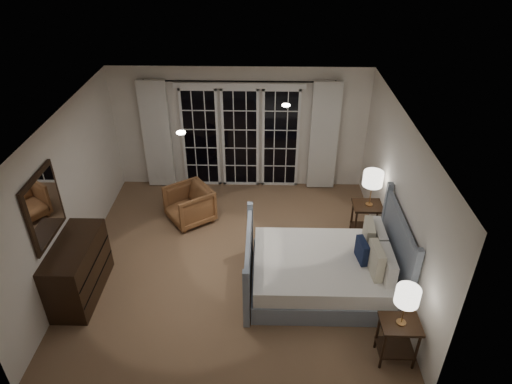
{
  "coord_description": "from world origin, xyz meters",
  "views": [
    {
      "loc": [
        0.5,
        -5.81,
        4.98
      ],
      "look_at": [
        0.36,
        0.47,
        1.05
      ],
      "focal_mm": 32.0,
      "sensor_mm": 36.0,
      "label": 1
    }
  ],
  "objects_px": {
    "bed": "(324,270)",
    "nightstand_right": "(367,216)",
    "armchair": "(189,205)",
    "lamp_left": "(407,296)",
    "nightstand_left": "(398,335)",
    "dresser": "(78,269)",
    "lamp_right": "(373,179)"
  },
  "relations": [
    {
      "from": "bed",
      "to": "lamp_right",
      "type": "relative_size",
      "value": 3.49
    },
    {
      "from": "nightstand_left",
      "to": "lamp_right",
      "type": "distance_m",
      "value": 2.67
    },
    {
      "from": "armchair",
      "to": "nightstand_right",
      "type": "bearing_deg",
      "value": 46.34
    },
    {
      "from": "bed",
      "to": "lamp_left",
      "type": "xyz_separation_m",
      "value": [
        0.78,
        -1.29,
        0.77
      ]
    },
    {
      "from": "armchair",
      "to": "dresser",
      "type": "xyz_separation_m",
      "value": [
        -1.35,
        -1.93,
        0.12
      ]
    },
    {
      "from": "lamp_right",
      "to": "dresser",
      "type": "bearing_deg",
      "value": -161.81
    },
    {
      "from": "nightstand_left",
      "to": "dresser",
      "type": "relative_size",
      "value": 0.49
    },
    {
      "from": "nightstand_right",
      "to": "dresser",
      "type": "relative_size",
      "value": 0.53
    },
    {
      "from": "dresser",
      "to": "lamp_left",
      "type": "bearing_deg",
      "value": -13.7
    },
    {
      "from": "nightstand_left",
      "to": "nightstand_right",
      "type": "height_order",
      "value": "nightstand_right"
    },
    {
      "from": "armchair",
      "to": "lamp_left",
      "type": "bearing_deg",
      "value": 10.08
    },
    {
      "from": "nightstand_right",
      "to": "dresser",
      "type": "xyz_separation_m",
      "value": [
        -4.5,
        -1.48,
        0.01
      ]
    },
    {
      "from": "lamp_right",
      "to": "nightstand_left",
      "type": "bearing_deg",
      "value": -91.77
    },
    {
      "from": "nightstand_right",
      "to": "lamp_left",
      "type": "distance_m",
      "value": 2.64
    },
    {
      "from": "nightstand_left",
      "to": "dresser",
      "type": "distance_m",
      "value": 4.56
    },
    {
      "from": "lamp_right",
      "to": "lamp_left",
      "type": "bearing_deg",
      "value": -91.77
    },
    {
      "from": "lamp_left",
      "to": "armchair",
      "type": "distance_m",
      "value": 4.37
    },
    {
      "from": "armchair",
      "to": "dresser",
      "type": "relative_size",
      "value": 0.58
    },
    {
      "from": "nightstand_right",
      "to": "armchair",
      "type": "relative_size",
      "value": 0.91
    },
    {
      "from": "bed",
      "to": "dresser",
      "type": "relative_size",
      "value": 1.71
    },
    {
      "from": "dresser",
      "to": "lamp_right",
      "type": "bearing_deg",
      "value": 18.19
    },
    {
      "from": "nightstand_left",
      "to": "armchair",
      "type": "relative_size",
      "value": 0.85
    },
    {
      "from": "lamp_left",
      "to": "nightstand_left",
      "type": "bearing_deg",
      "value": 143.13
    },
    {
      "from": "armchair",
      "to": "nightstand_left",
      "type": "bearing_deg",
      "value": 10.08
    },
    {
      "from": "nightstand_left",
      "to": "nightstand_right",
      "type": "distance_m",
      "value": 2.56
    },
    {
      "from": "nightstand_left",
      "to": "dresser",
      "type": "bearing_deg",
      "value": 166.3
    },
    {
      "from": "lamp_right",
      "to": "armchair",
      "type": "relative_size",
      "value": 0.85
    },
    {
      "from": "bed",
      "to": "lamp_left",
      "type": "height_order",
      "value": "bed"
    },
    {
      "from": "lamp_right",
      "to": "nightstand_right",
      "type": "bearing_deg",
      "value": 14.04
    },
    {
      "from": "bed",
      "to": "nightstand_right",
      "type": "xyz_separation_m",
      "value": [
        0.86,
        1.27,
        0.13
      ]
    },
    {
      "from": "lamp_left",
      "to": "lamp_right",
      "type": "distance_m",
      "value": 2.56
    },
    {
      "from": "lamp_left",
      "to": "dresser",
      "type": "height_order",
      "value": "lamp_left"
    }
  ]
}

